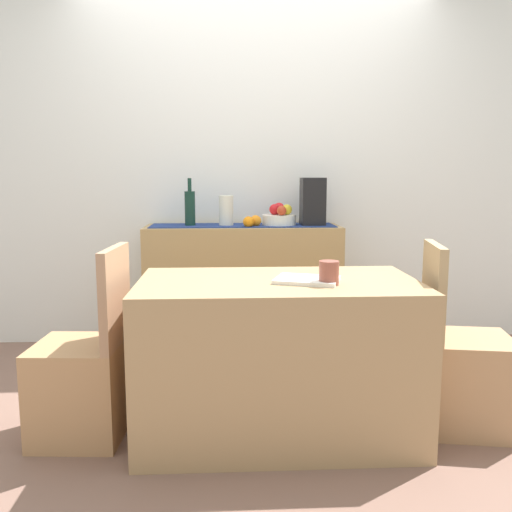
# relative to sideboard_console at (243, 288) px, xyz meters

# --- Properties ---
(ground_plane) EXTENTS (6.40, 6.40, 0.02)m
(ground_plane) POSITION_rel_sideboard_console_xyz_m (0.09, -0.92, -0.45)
(ground_plane) COLOR #805E52
(ground_plane) RESTS_ON ground
(room_wall_rear) EXTENTS (6.40, 0.06, 2.70)m
(room_wall_rear) POSITION_rel_sideboard_console_xyz_m (0.09, 0.26, 0.91)
(room_wall_rear) COLOR white
(room_wall_rear) RESTS_ON ground
(sideboard_console) EXTENTS (1.34, 0.42, 0.87)m
(sideboard_console) POSITION_rel_sideboard_console_xyz_m (0.00, 0.00, 0.00)
(sideboard_console) COLOR tan
(sideboard_console) RESTS_ON ground
(table_runner) EXTENTS (1.26, 0.32, 0.01)m
(table_runner) POSITION_rel_sideboard_console_xyz_m (-0.00, 0.00, 0.44)
(table_runner) COLOR navy
(table_runner) RESTS_ON sideboard_console
(fruit_bowl) EXTENTS (0.23, 0.23, 0.07)m
(fruit_bowl) POSITION_rel_sideboard_console_xyz_m (0.25, 0.00, 0.48)
(fruit_bowl) COLOR white
(fruit_bowl) RESTS_ON table_runner
(apple_left) EXTENTS (0.08, 0.08, 0.08)m
(apple_left) POSITION_rel_sideboard_console_xyz_m (0.26, 0.07, 0.55)
(apple_left) COLOR red
(apple_left) RESTS_ON fruit_bowl
(apple_front) EXTENTS (0.07, 0.07, 0.07)m
(apple_front) POSITION_rel_sideboard_console_xyz_m (0.26, -0.07, 0.54)
(apple_front) COLOR #B53A1E
(apple_front) RESTS_ON fruit_bowl
(apple_center) EXTENTS (0.07, 0.07, 0.07)m
(apple_center) POSITION_rel_sideboard_console_xyz_m (0.22, 0.00, 0.55)
(apple_center) COLOR red
(apple_center) RESTS_ON fruit_bowl
(apple_right) EXTENTS (0.07, 0.07, 0.07)m
(apple_right) POSITION_rel_sideboard_console_xyz_m (0.30, -0.00, 0.55)
(apple_right) COLOR gold
(apple_right) RESTS_ON fruit_bowl
(wine_bottle) EXTENTS (0.07, 0.07, 0.33)m
(wine_bottle) POSITION_rel_sideboard_console_xyz_m (-0.36, -0.00, 0.56)
(wine_bottle) COLOR #133227
(wine_bottle) RESTS_ON sideboard_console
(coffee_maker) EXTENTS (0.16, 0.18, 0.33)m
(coffee_maker) POSITION_rel_sideboard_console_xyz_m (0.48, 0.00, 0.60)
(coffee_maker) COLOR black
(coffee_maker) RESTS_ON sideboard_console
(ceramic_vase) EXTENTS (0.10, 0.10, 0.21)m
(ceramic_vase) POSITION_rel_sideboard_console_xyz_m (-0.11, 0.00, 0.54)
(ceramic_vase) COLOR silver
(ceramic_vase) RESTS_ON sideboard_console
(orange_loose_near_bowl) EXTENTS (0.08, 0.08, 0.08)m
(orange_loose_near_bowl) POSITION_rel_sideboard_console_xyz_m (0.09, -0.05, 0.48)
(orange_loose_near_bowl) COLOR orange
(orange_loose_near_bowl) RESTS_ON sideboard_console
(orange_loose_mid) EXTENTS (0.07, 0.07, 0.07)m
(orange_loose_mid) POSITION_rel_sideboard_console_xyz_m (0.03, -0.11, 0.47)
(orange_loose_mid) COLOR orange
(orange_loose_mid) RESTS_ON sideboard_console
(dining_table) EXTENTS (1.29, 0.73, 0.74)m
(dining_table) POSITION_rel_sideboard_console_xyz_m (0.13, -1.27, -0.07)
(dining_table) COLOR tan
(dining_table) RESTS_ON ground
(open_book) EXTENTS (0.33, 0.29, 0.02)m
(open_book) POSITION_rel_sideboard_console_xyz_m (0.25, -1.32, 0.31)
(open_book) COLOR white
(open_book) RESTS_ON dining_table
(coffee_cup) EXTENTS (0.09, 0.09, 0.11)m
(coffee_cup) POSITION_rel_sideboard_console_xyz_m (0.34, -1.39, 0.36)
(coffee_cup) COLOR brown
(coffee_cup) RESTS_ON dining_table
(chair_near_window) EXTENTS (0.43, 0.43, 0.90)m
(chair_near_window) POSITION_rel_sideboard_console_xyz_m (-0.78, -1.27, -0.17)
(chair_near_window) COLOR tan
(chair_near_window) RESTS_ON ground
(chair_by_corner) EXTENTS (0.46, 0.46, 0.90)m
(chair_by_corner) POSITION_rel_sideboard_console_xyz_m (1.04, -1.27, -0.17)
(chair_by_corner) COLOR tan
(chair_by_corner) RESTS_ON ground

